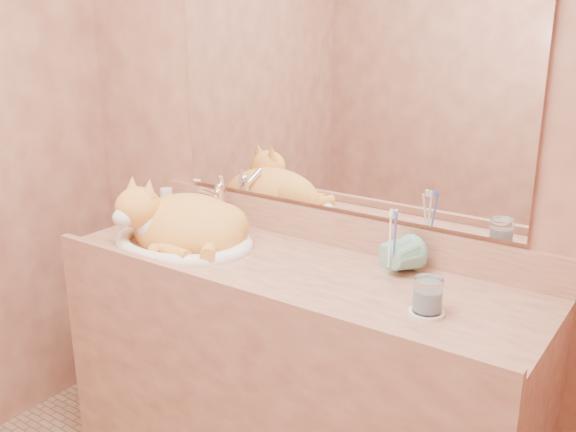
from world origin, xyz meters
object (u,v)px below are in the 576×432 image
Objects in this scene: cat at (182,222)px; water_glass at (428,295)px; soap_dispenser at (389,245)px; toothbrush_cup at (391,261)px; vanity_counter at (291,384)px; sink_basin at (183,221)px.

water_glass is at bearing -7.74° from cat.
cat is 2.65× the size of soap_dispenser.
cat is 0.74m from soap_dispenser.
soap_dispenser is at bearing 123.68° from toothbrush_cup.
soap_dispenser is 0.33m from water_glass.
vanity_counter is 13.72× the size of toothbrush_cup.
toothbrush_cup is at bearing 9.88° from sink_basin.
soap_dispenser is (0.72, 0.18, 0.01)m from cat.
sink_basin is at bearing -177.46° from vanity_counter.
toothbrush_cup is at bearing 137.65° from water_glass.
cat reaches higher than toothbrush_cup.
soap_dispenser reaches higher than vanity_counter.
water_glass is at bearing -42.35° from toothbrush_cup.
toothbrush_cup reaches higher than vanity_counter.
cat is at bearing -170.27° from toothbrush_cup.
soap_dispenser is 1.79× the size of water_glass.
cat is (-0.46, -0.02, 0.50)m from vanity_counter.
cat reaches higher than sink_basin.
vanity_counter is 3.08× the size of sink_basin.
sink_basin is at bearing -153.27° from soap_dispenser.
cat reaches higher than soap_dispenser.
toothbrush_cup reaches higher than water_glass.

